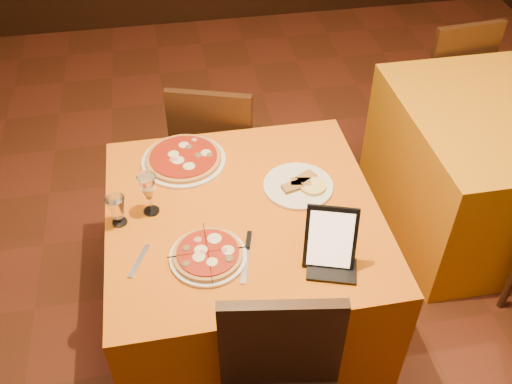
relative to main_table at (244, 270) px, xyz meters
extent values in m
cube|color=#5E2D19|center=(0.09, -0.18, -0.38)|extent=(6.00, 7.00, 0.01)
cube|color=orange|center=(0.00, 0.00, 0.00)|extent=(1.10, 1.10, 0.75)
cube|color=orange|center=(1.47, 0.48, 0.00)|extent=(1.10, 1.10, 0.75)
cylinder|color=white|center=(-0.17, -0.23, 0.38)|extent=(0.29, 0.29, 0.01)
cylinder|color=#AD4C23|center=(-0.17, -0.23, 0.40)|extent=(0.26, 0.26, 0.02)
cylinder|color=white|center=(-0.21, 0.35, 0.38)|extent=(0.37, 0.37, 0.01)
cylinder|color=#AD4C23|center=(-0.21, 0.35, 0.40)|extent=(0.34, 0.34, 0.02)
cylinder|color=white|center=(0.25, 0.10, 0.38)|extent=(0.30, 0.30, 0.01)
cylinder|color=olive|center=(0.25, 0.10, 0.40)|extent=(0.18, 0.18, 0.02)
cube|color=black|center=(0.27, -0.32, 0.49)|extent=(0.21, 0.15, 0.23)
cube|color=silver|center=(-0.03, -0.26, 0.38)|extent=(0.09, 0.24, 0.01)
cube|color=silver|center=(-0.42, -0.20, 0.38)|extent=(0.09, 0.16, 0.01)
cube|color=silver|center=(-0.06, 0.33, 0.38)|extent=(0.06, 0.17, 0.01)
camera|label=1|loc=(-0.25, -1.64, 1.98)|focal=40.00mm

